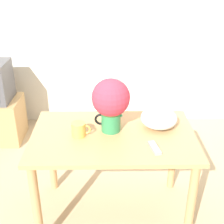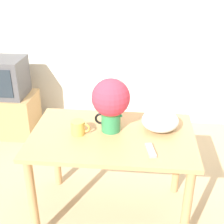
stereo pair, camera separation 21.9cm
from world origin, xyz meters
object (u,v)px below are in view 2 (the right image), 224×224
object	(u,v)px
flower_vase	(111,102)
coffee_mug	(78,128)
tv_set	(0,77)
white_bowl	(160,121)

from	to	relation	value
flower_vase	coffee_mug	world-z (taller)	flower_vase
tv_set	coffee_mug	bearing A→B (deg)	-47.13
flower_vase	coffee_mug	xyz separation A→B (m)	(-0.22, -0.07, -0.18)
coffee_mug	tv_set	size ratio (longest dim) A/B	0.26
coffee_mug	flower_vase	bearing A→B (deg)	18.47
coffee_mug	white_bowl	world-z (taller)	white_bowl
white_bowl	tv_set	bearing A→B (deg)	147.63
flower_vase	tv_set	world-z (taller)	flower_vase
flower_vase	tv_set	distance (m)	1.75
white_bowl	tv_set	size ratio (longest dim) A/B	0.50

